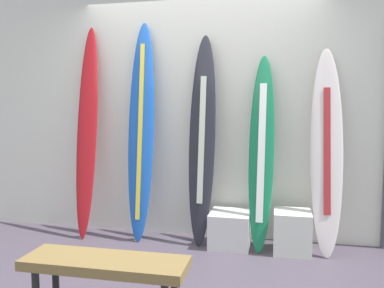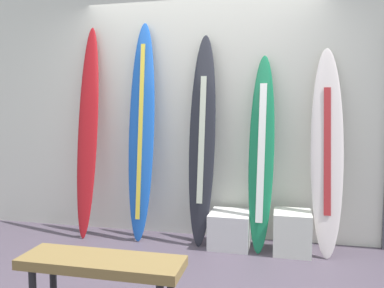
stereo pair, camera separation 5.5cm
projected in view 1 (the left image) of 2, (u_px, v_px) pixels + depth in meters
The scene contains 10 objects.
ground at pixel (171, 286), 2.99m from camera, with size 8.00×8.00×0.04m, color #4E4452.
wall_back at pixel (202, 106), 4.13m from camera, with size 7.20×0.20×2.80m, color silver.
surfboard_crimson at pixel (87, 133), 4.07m from camera, with size 0.24×0.41×2.25m.
surfboard_cobalt at pixel (141, 132), 3.97m from camera, with size 0.28×0.37×2.27m.
surfboard_charcoal at pixel (202, 141), 3.84m from camera, with size 0.28×0.37×2.12m.
surfboard_emerald at pixel (261, 153), 3.69m from camera, with size 0.26×0.45×1.90m.
surfboard_ivory at pixel (327, 150), 3.59m from camera, with size 0.31×0.44×1.95m.
display_block_left at pixel (292, 232), 3.64m from camera, with size 0.35×0.35×0.40m.
display_block_center at pixel (230, 229), 3.81m from camera, with size 0.40×0.40×0.34m.
bench at pixel (105, 269), 2.27m from camera, with size 0.99×0.30×0.48m.
Camera 1 is at (0.75, -2.78, 1.37)m, focal length 35.80 mm.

